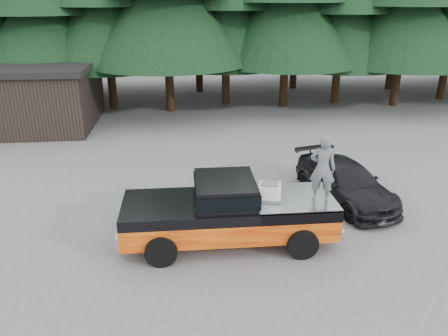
{
  "coord_description": "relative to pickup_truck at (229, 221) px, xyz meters",
  "views": [
    {
      "loc": [
        -0.3,
        -11.49,
        6.54
      ],
      "look_at": [
        0.82,
        0.0,
        1.94
      ],
      "focal_mm": 35.0,
      "sensor_mm": 36.0,
      "label": 1
    }
  ],
  "objects": [
    {
      "name": "ground",
      "position": [
        -0.87,
        0.79,
        -0.67
      ],
      "size": [
        120.0,
        120.0,
        0.0
      ],
      "primitive_type": "plane",
      "color": "#505053",
      "rests_on": "ground"
    },
    {
      "name": "man_on_bed",
      "position": [
        2.46,
        -0.29,
        1.59
      ],
      "size": [
        0.78,
        0.64,
        1.85
      ],
      "primitive_type": "imported",
      "rotation": [
        0.0,
        0.0,
        2.82
      ],
      "color": "#4F5356",
      "rests_on": "pickup_truck"
    },
    {
      "name": "air_compressor",
      "position": [
        1.11,
        -0.08,
        0.87
      ],
      "size": [
        0.7,
        0.62,
        0.41
      ],
      "primitive_type": "cube",
      "rotation": [
        0.0,
        0.0,
        -0.22
      ],
      "color": "silver",
      "rests_on": "pickup_truck"
    },
    {
      "name": "utility_building",
      "position": [
        -9.87,
        12.79,
        1.0
      ],
      "size": [
        8.4,
        6.4,
        3.3
      ],
      "color": "black",
      "rests_on": "ground"
    },
    {
      "name": "pickup_truck",
      "position": [
        0.0,
        0.0,
        0.0
      ],
      "size": [
        6.0,
        2.04,
        1.33
      ],
      "primitive_type": null,
      "color": "orange",
      "rests_on": "ground"
    },
    {
      "name": "parked_car",
      "position": [
        4.21,
        2.32,
        -0.01
      ],
      "size": [
        2.88,
        4.8,
        1.3
      ],
      "primitive_type": "imported",
      "rotation": [
        0.0,
        0.0,
        0.25
      ],
      "color": "black",
      "rests_on": "ground"
    },
    {
      "name": "truck_cab",
      "position": [
        -0.1,
        -0.0,
        0.96
      ],
      "size": [
        1.66,
        1.9,
        0.59
      ],
      "primitive_type": "cube",
      "color": "black",
      "rests_on": "pickup_truck"
    }
  ]
}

